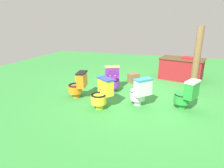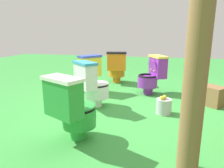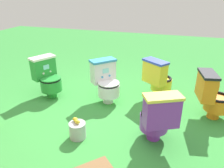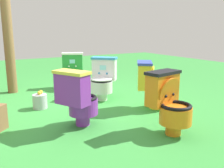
{
  "view_description": "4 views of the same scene",
  "coord_description": "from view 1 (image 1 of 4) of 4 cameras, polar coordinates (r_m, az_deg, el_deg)",
  "views": [
    {
      "loc": [
        0.79,
        -4.99,
        1.95
      ],
      "look_at": [
        -0.74,
        -0.35,
        0.35
      ],
      "focal_mm": 29.93,
      "sensor_mm": 36.0,
      "label": 1
    },
    {
      "loc": [
        3.1,
        0.27,
        1.15
      ],
      "look_at": [
        -0.08,
        -0.5,
        0.34
      ],
      "focal_mm": 33.76,
      "sensor_mm": 36.0,
      "label": 2
    },
    {
      "loc": [
        -1.02,
        2.44,
        1.84
      ],
      "look_at": [
        -0.12,
        -0.37,
        0.52
      ],
      "focal_mm": 34.77,
      "sensor_mm": 36.0,
      "label": 3
    },
    {
      "loc": [
        -3.61,
        1.22,
        1.2
      ],
      "look_at": [
        -0.26,
        -0.73,
        0.34
      ],
      "focal_mm": 39.84,
      "sensor_mm": 36.0,
      "label": 4
    }
  ],
  "objects": [
    {
      "name": "toilet_orange",
      "position": [
        5.1,
        -10.24,
        -0.16
      ],
      "size": [
        0.56,
        0.49,
        0.73
      ],
      "rotation": [
        0.0,
        0.0,
        1.76
      ],
      "color": "orange",
      "rests_on": "ground"
    },
    {
      "name": "toilet_purple",
      "position": [
        5.58,
        0.21,
        1.71
      ],
      "size": [
        0.58,
        0.62,
        0.73
      ],
      "rotation": [
        0.0,
        0.0,
        3.62
      ],
      "color": "purple",
      "rests_on": "ground"
    },
    {
      "name": "ground",
      "position": [
        5.42,
        8.61,
        -3.18
      ],
      "size": [
        14.0,
        14.0,
        0.0
      ],
      "primitive_type": "plane",
      "color": "green"
    },
    {
      "name": "wooden_post",
      "position": [
        5.64,
        24.36,
        6.23
      ],
      "size": [
        0.18,
        0.18,
        1.88
      ],
      "primitive_type": "cylinder",
      "color": "brown",
      "rests_on": "ground"
    },
    {
      "name": "vendor_table",
      "position": [
        7.15,
        20.38,
        4.4
      ],
      "size": [
        1.63,
        1.19,
        0.85
      ],
      "rotation": [
        0.0,
        0.0,
        -0.25
      ],
      "color": "maroon",
      "rests_on": "ground"
    },
    {
      "name": "toilet_white",
      "position": [
        4.56,
        8.51,
        -2.34
      ],
      "size": [
        0.63,
        0.63,
        0.73
      ],
      "rotation": [
        0.0,
        0.0,
        0.82
      ],
      "color": "white",
      "rests_on": "ground"
    },
    {
      "name": "small_crate",
      "position": [
        6.45,
        6.59,
        1.86
      ],
      "size": [
        0.44,
        0.44,
        0.31
      ],
      "primitive_type": "cube",
      "rotation": [
        0.0,
        0.0,
        0.81
      ],
      "color": "brown",
      "rests_on": "ground"
    },
    {
      "name": "toilet_yellow",
      "position": [
        4.41,
        -3.11,
        -2.81
      ],
      "size": [
        0.61,
        0.63,
        0.73
      ],
      "rotation": [
        0.0,
        0.0,
        2.52
      ],
      "color": "yellow",
      "rests_on": "ground"
    },
    {
      "name": "lemon_bucket",
      "position": [
        5.66,
        10.55,
        -1.07
      ],
      "size": [
        0.22,
        0.22,
        0.28
      ],
      "color": "#B7B7BF",
      "rests_on": "ground"
    },
    {
      "name": "toilet_green",
      "position": [
        4.66,
        21.73,
        -3.03
      ],
      "size": [
        0.62,
        0.58,
        0.73
      ],
      "rotation": [
        0.0,
        0.0,
        1.12
      ],
      "color": "green",
      "rests_on": "ground"
    }
  ]
}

